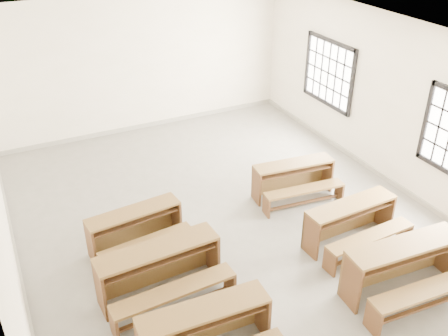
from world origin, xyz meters
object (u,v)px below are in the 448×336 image
desk_set_3 (405,265)px  desk_set_4 (352,221)px  desk_set_2 (136,227)px  desk_set_5 (294,177)px  desk_set_0 (206,330)px  desk_set_1 (160,268)px

desk_set_3 → desk_set_4: size_ratio=1.13×
desk_set_2 → desk_set_5: (3.14, 0.18, 0.00)m
desk_set_2 → desk_set_0: bearing=-93.0°
desk_set_0 → desk_set_2: bearing=95.6°
desk_set_2 → desk_set_3: (3.14, -2.68, 0.07)m
desk_set_2 → desk_set_3: desk_set_3 is taller
desk_set_1 → desk_set_2: bearing=86.8°
desk_set_3 → desk_set_4: (0.06, 1.25, -0.05)m
desk_set_4 → desk_set_3: bearing=-95.3°
desk_set_0 → desk_set_5: (3.03, 2.64, -0.03)m
desk_set_3 → desk_set_4: 1.26m
desk_set_4 → desk_set_5: bearing=89.6°
desk_set_3 → desk_set_1: bearing=158.6°
desk_set_2 → desk_set_1: bearing=-96.2°
desk_set_1 → desk_set_4: 3.22m
desk_set_2 → desk_set_5: 3.15m
desk_set_2 → desk_set_5: bearing=-2.4°
desk_set_1 → desk_set_4: size_ratio=1.10×
desk_set_0 → desk_set_5: 4.02m
desk_set_1 → desk_set_0: bearing=-87.1°
desk_set_0 → desk_set_2: size_ratio=1.07×
desk_set_1 → desk_set_2: desk_set_1 is taller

